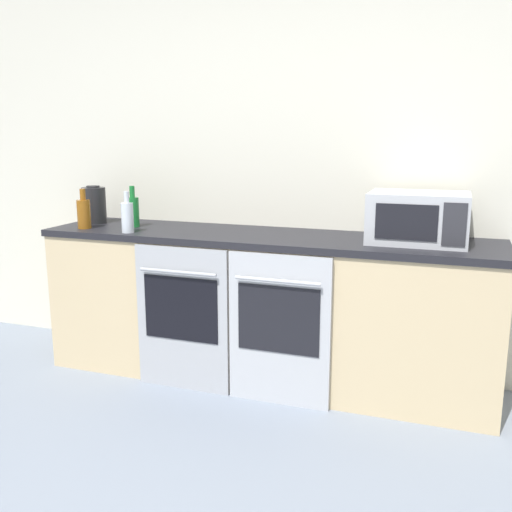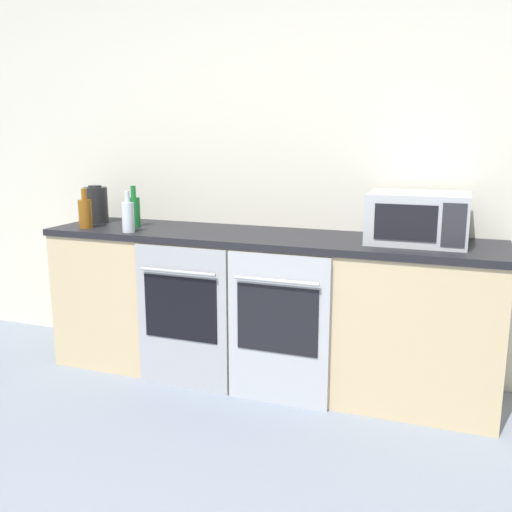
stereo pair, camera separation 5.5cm
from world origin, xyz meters
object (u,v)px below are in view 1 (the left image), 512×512
at_px(oven_left, 182,318).
at_px(microwave, 418,218).
at_px(bottle_amber, 84,213).
at_px(bottle_green, 133,211).
at_px(oven_right, 279,329).
at_px(kettle, 94,205).
at_px(bottle_clear, 127,216).

bearing_deg(oven_left, microwave, 15.19).
bearing_deg(bottle_amber, microwave, 5.76).
height_order(microwave, bottle_green, microwave).
height_order(oven_right, kettle, kettle).
distance_m(microwave, bottle_green, 1.75).
bearing_deg(oven_right, oven_left, 180.00).
bearing_deg(microwave, bottle_clear, -171.55).
xyz_separation_m(microwave, bottle_clear, (-1.66, -0.25, -0.04)).
bearing_deg(microwave, kettle, 179.75).
relative_size(oven_left, bottle_amber, 3.44).
xyz_separation_m(bottle_clear, bottle_amber, (-0.34, 0.04, 0.00)).
bearing_deg(bottle_amber, oven_right, -6.11).
distance_m(oven_right, bottle_clear, 1.14).
bearing_deg(bottle_green, microwave, 1.44).
relative_size(microwave, kettle, 2.11).
xyz_separation_m(bottle_amber, kettle, (-0.07, 0.21, 0.02)).
bearing_deg(bottle_amber, bottle_green, 31.75).
distance_m(bottle_green, bottle_clear, 0.22).
distance_m(oven_left, bottle_clear, 0.69).
relative_size(oven_right, bottle_amber, 3.44).
bearing_deg(oven_right, bottle_amber, 173.89).
relative_size(oven_left, oven_right, 1.00).
relative_size(oven_left, microwave, 1.63).
distance_m(bottle_green, bottle_amber, 0.30).
relative_size(bottle_green, bottle_clear, 1.05).
bearing_deg(bottle_green, bottle_clear, -67.30).
xyz_separation_m(oven_left, oven_right, (0.59, 0.00, 0.00)).
height_order(bottle_clear, kettle, same).
relative_size(oven_right, kettle, 3.45).
relative_size(microwave, bottle_clear, 2.11).
height_order(bottle_green, kettle, bottle_green).
bearing_deg(oven_right, microwave, 26.88).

